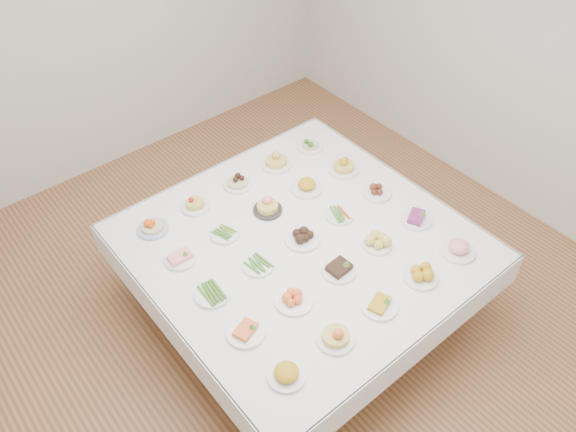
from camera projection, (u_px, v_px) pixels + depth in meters
room_envelope at (268, 108)px, 3.27m from camera, size 5.02×5.02×2.81m
display_table at (301, 247)px, 4.04m from camera, size 2.20×2.20×0.75m
dish_0 at (286, 372)px, 3.17m from camera, size 0.22×0.22×0.12m
dish_1 at (336, 334)px, 3.34m from camera, size 0.25×0.25×0.14m
dish_2 at (380, 303)px, 3.54m from camera, size 0.23×0.23×0.10m
dish_3 at (421, 273)px, 3.70m from camera, size 0.23×0.23×0.11m
dish_4 at (459, 247)px, 3.87m from camera, size 0.24×0.24×0.12m
dish_5 at (245, 329)px, 3.40m from camera, size 0.24×0.24×0.10m
dish_6 at (294, 297)px, 3.56m from camera, size 0.25×0.25×0.11m
dish_7 at (339, 267)px, 3.75m from camera, size 0.23×0.23×0.11m
dish_8 at (378, 241)px, 3.92m from camera, size 0.21×0.21×0.10m
dish_9 at (416, 217)px, 4.10m from camera, size 0.22×0.22×0.10m
dish_10 at (212, 293)px, 3.62m from camera, size 0.23×0.23×0.06m
dish_11 at (258, 265)px, 3.80m from camera, size 0.21×0.21×0.05m
dish_12 at (303, 236)px, 3.96m from camera, size 0.25×0.25×0.11m
dish_13 at (339, 214)px, 4.15m from camera, size 0.22×0.21×0.05m
dish_14 at (377, 191)px, 4.32m from camera, size 0.23×0.23×0.09m
dish_15 at (180, 257)px, 3.83m from camera, size 0.21×0.21×0.09m
dish_16 at (225, 233)px, 4.02m from camera, size 0.21×0.21×0.05m
dish_17 at (268, 205)px, 4.16m from camera, size 0.22×0.21×0.14m
dish_18 at (307, 184)px, 4.35m from camera, size 0.25×0.25×0.13m
dish_19 at (344, 163)px, 4.50m from camera, size 0.25×0.24×0.16m
dish_20 at (152, 224)px, 4.02m from camera, size 0.24×0.24×0.13m
dish_21 at (195, 203)px, 4.20m from camera, size 0.21×0.21×0.11m
dish_22 at (237, 180)px, 4.37m from camera, size 0.22×0.22×0.13m
dish_23 at (276, 158)px, 4.55m from camera, size 0.27×0.25×0.16m
dish_24 at (310, 143)px, 4.73m from camera, size 0.21×0.21×0.12m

